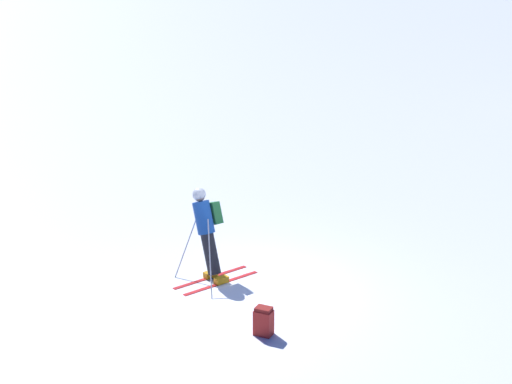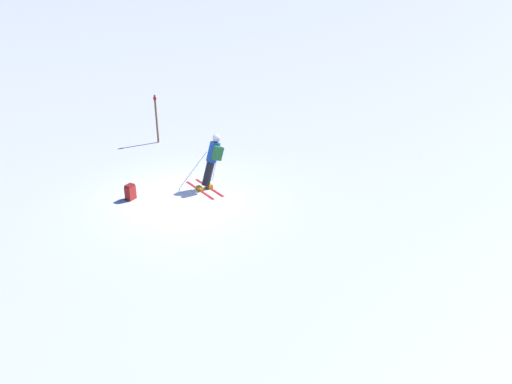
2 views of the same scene
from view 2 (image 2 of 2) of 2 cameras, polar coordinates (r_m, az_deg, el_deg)
ground_plane at (r=15.97m, az=-8.04°, el=-0.60°), size 300.00×300.00×0.00m
skier at (r=16.22m, az=-5.03°, el=3.82°), size 1.25×1.80×1.83m
spare_backpack at (r=16.06m, az=-14.17°, el=-0.02°), size 0.34×0.28×0.50m
trail_marker at (r=20.95m, az=-11.32°, el=8.43°), size 0.13×0.13×1.99m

